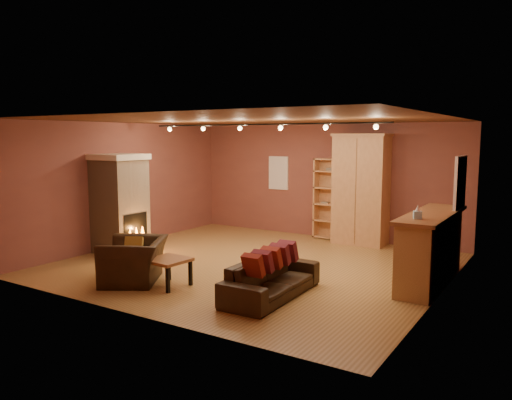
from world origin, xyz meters
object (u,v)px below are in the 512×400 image
Objects in this scene: armoire at (361,189)px; bookcase at (331,198)px; bar_counter at (431,248)px; armchair at (134,253)px; coffee_table at (168,263)px; fireplace at (120,203)px; loveseat at (272,271)px.

bookcase is at bearing 165.06° from armoire.
bar_counter is at bearing -48.15° from armoire.
armchair is 2.04× the size of coffee_table.
coffee_table is at bearing 67.56° from armchair.
armoire is 3.27m from bar_counter.
armoire is 5.20m from coffee_table.
bookcase reaches higher than coffee_table.
fireplace is at bearing -169.68° from bar_counter.
bookcase is 0.90m from armoire.
bookcase reaches higher than armchair.
fireplace is 2.48m from armchair.
fireplace is 5.41m from armoire.
fireplace is 4.98m from bookcase.
loveseat is (1.05, -4.66, -0.60)m from bookcase.
coffee_table is at bearing -27.89° from fireplace.
coffee_table is at bearing -107.14° from armoire.
bookcase is (3.28, 3.74, -0.06)m from fireplace.
armoire is (4.10, 3.52, 0.22)m from fireplace.
armoire is 1.29× the size of loveseat.
fireplace reaches higher than armchair.
loveseat is 1.46× the size of armchair.
fireplace reaches higher than bar_counter.
coffee_table is (2.59, -1.37, -0.66)m from fireplace.
bookcase is at bearing 138.67° from bar_counter.
fireplace is at bearing 76.76° from loveseat.
bookcase reaches higher than loveseat.
armoire is (0.83, -0.22, 0.28)m from bookcase.
bar_counter is (2.14, -2.39, -0.67)m from armoire.
armoire is 3.84× the size of coffee_table.
bookcase is 5.20m from coffee_table.
bar_counter is 3.81× the size of coffee_table.
bookcase is 3.97m from bar_counter.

